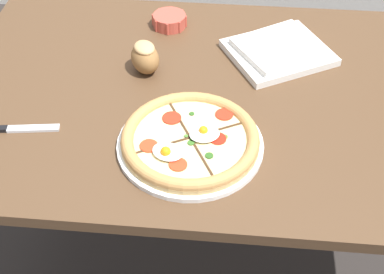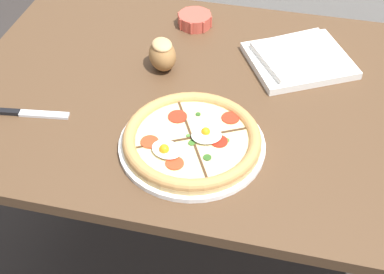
{
  "view_description": "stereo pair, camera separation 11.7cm",
  "coord_description": "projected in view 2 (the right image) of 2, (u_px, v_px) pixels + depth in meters",
  "views": [
    {
      "loc": [
        -0.0,
        -1.05,
        1.57
      ],
      "look_at": [
        -0.08,
        -0.2,
        0.76
      ],
      "focal_mm": 50.0,
      "sensor_mm": 36.0,
      "label": 1
    },
    {
      "loc": [
        0.11,
        -1.03,
        1.57
      ],
      "look_at": [
        -0.08,
        -0.2,
        0.76
      ],
      "focal_mm": 50.0,
      "sensor_mm": 36.0,
      "label": 2
    }
  ],
  "objects": [
    {
      "name": "pizza",
      "position": [
        192.0,
        140.0,
        1.18
      ],
      "size": [
        0.33,
        0.33,
        0.05
      ],
      "color": "white",
      "rests_on": "dining_table"
    },
    {
      "name": "napkin_folded",
      "position": [
        299.0,
        58.0,
        1.41
      ],
      "size": [
        0.33,
        0.31,
        0.04
      ],
      "rotation": [
        0.0,
        0.0,
        0.51
      ],
      "color": "silver",
      "rests_on": "dining_table"
    },
    {
      "name": "ground_plane",
      "position": [
        229.0,
        262.0,
        1.82
      ],
      "size": [
        12.0,
        12.0,
        0.0
      ],
      "primitive_type": "plane",
      "color": "#2D2826"
    },
    {
      "name": "knife_main",
      "position": [
        25.0,
        113.0,
        1.27
      ],
      "size": [
        0.21,
        0.05,
        0.01
      ],
      "rotation": [
        0.0,
        0.0,
        0.14
      ],
      "color": "silver",
      "rests_on": "dining_table"
    },
    {
      "name": "ramekin_bowl",
      "position": [
        195.0,
        20.0,
        1.55
      ],
      "size": [
        0.1,
        0.1,
        0.04
      ],
      "color": "#C64C3D",
      "rests_on": "dining_table"
    },
    {
      "name": "dining_table",
      "position": [
        241.0,
        124.0,
        1.39
      ],
      "size": [
        1.42,
        0.86,
        0.73
      ],
      "color": "#513823",
      "rests_on": "ground_plane"
    },
    {
      "name": "bread_piece_mid",
      "position": [
        162.0,
        54.0,
        1.38
      ],
      "size": [
        0.11,
        0.11,
        0.08
      ],
      "rotation": [
        0.0,
        0.0,
        2.1
      ],
      "color": "olive",
      "rests_on": "dining_table"
    }
  ]
}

